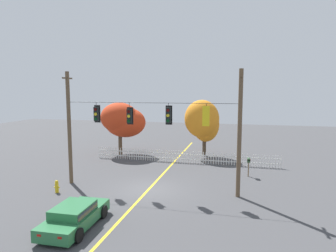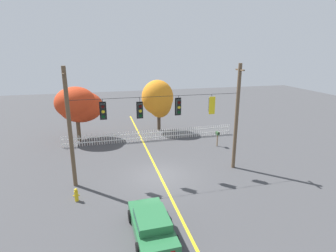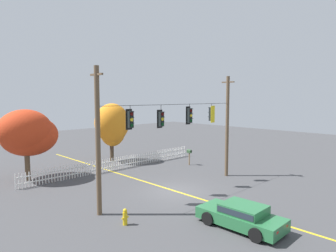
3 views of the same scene
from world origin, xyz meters
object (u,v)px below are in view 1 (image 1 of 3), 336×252
object	(u,v)px
traffic_signal_northbound_primary	(97,114)
parked_car	(75,215)
traffic_signal_eastbound_side	(168,115)
autumn_maple_near_fence	(123,120)
traffic_signal_northbound_secondary	(129,116)
autumn_maple_mid	(203,121)
traffic_signal_southbound_primary	(206,116)
fire_hydrant	(57,186)
roadside_mailbox	(249,161)

from	to	relation	value
traffic_signal_northbound_primary	parked_car	size ratio (longest dim) A/B	0.33
traffic_signal_eastbound_side	parked_car	distance (m)	8.06
traffic_signal_northbound_primary	autumn_maple_near_fence	bearing A→B (deg)	102.59
traffic_signal_northbound_secondary	autumn_maple_mid	xyz separation A→B (m)	(3.52, 10.56, -1.31)
traffic_signal_eastbound_side	traffic_signal_southbound_primary	world-z (taller)	same
autumn_maple_mid	fire_hydrant	bearing A→B (deg)	-121.65
traffic_signal_northbound_secondary	autumn_maple_near_fence	world-z (taller)	traffic_signal_northbound_secondary
traffic_signal_eastbound_side	autumn_maple_near_fence	bearing A→B (deg)	126.28
traffic_signal_northbound_primary	roadside_mailbox	xyz separation A→B (m)	(10.04, 4.55, -3.75)
fire_hydrant	roadside_mailbox	size ratio (longest dim) A/B	0.57
autumn_maple_mid	fire_hydrant	world-z (taller)	autumn_maple_mid
autumn_maple_near_fence	traffic_signal_northbound_primary	bearing A→B (deg)	-77.41
autumn_maple_mid	parked_car	bearing A→B (deg)	-103.52
traffic_signal_northbound_secondary	autumn_maple_mid	bearing A→B (deg)	71.56
autumn_maple_mid	parked_car	world-z (taller)	autumn_maple_mid
parked_car	roadside_mailbox	xyz separation A→B (m)	(8.19, 10.62, 0.55)
traffic_signal_northbound_primary	traffic_signal_southbound_primary	xyz separation A→B (m)	(7.31, -0.02, 0.02)
traffic_signal_northbound_primary	roadside_mailbox	bearing A→B (deg)	24.37
traffic_signal_southbound_primary	roadside_mailbox	size ratio (longest dim) A/B	0.97
traffic_signal_northbound_primary	traffic_signal_southbound_primary	distance (m)	7.31
traffic_signal_northbound_primary	traffic_signal_eastbound_side	xyz separation A→B (m)	(4.94, 0.00, 0.01)
traffic_signal_northbound_secondary	roadside_mailbox	size ratio (longest dim) A/B	1.01
autumn_maple_mid	roadside_mailbox	xyz separation A→B (m)	(4.18, -6.01, -2.34)
traffic_signal_northbound_secondary	traffic_signal_southbound_primary	bearing A→B (deg)	-0.22
traffic_signal_northbound_secondary	fire_hydrant	bearing A→B (deg)	-154.70
traffic_signal_northbound_primary	traffic_signal_northbound_secondary	bearing A→B (deg)	-0.01
autumn_maple_near_fence	roadside_mailbox	world-z (taller)	autumn_maple_near_fence
traffic_signal_southbound_primary	autumn_maple_near_fence	xyz separation A→B (m)	(-9.47, 9.69, -1.44)
autumn_maple_near_fence	roadside_mailbox	bearing A→B (deg)	-22.79
traffic_signal_northbound_primary	traffic_signal_northbound_secondary	xyz separation A→B (m)	(2.34, -0.00, -0.09)
roadside_mailbox	traffic_signal_southbound_primary	bearing A→B (deg)	-120.92
roadside_mailbox	fire_hydrant	bearing A→B (deg)	-151.25
fire_hydrant	traffic_signal_northbound_primary	bearing A→B (deg)	46.68
parked_car	fire_hydrant	distance (m)	5.54
autumn_maple_mid	traffic_signal_northbound_primary	bearing A→B (deg)	-119.01
traffic_signal_eastbound_side	traffic_signal_southbound_primary	xyz separation A→B (m)	(2.37, -0.02, 0.01)
traffic_signal_northbound_primary	traffic_signal_southbound_primary	bearing A→B (deg)	-0.15
autumn_maple_mid	parked_car	xyz separation A→B (m)	(-4.00, -16.64, -2.90)
autumn_maple_near_fence	autumn_maple_mid	bearing A→B (deg)	6.31
traffic_signal_northbound_primary	traffic_signal_northbound_secondary	size ratio (longest dim) A/B	0.95
traffic_signal_eastbound_side	parked_car	bearing A→B (deg)	-116.91
traffic_signal_eastbound_side	roadside_mailbox	bearing A→B (deg)	41.71
traffic_signal_eastbound_side	fire_hydrant	distance (m)	8.42
traffic_signal_southbound_primary	roadside_mailbox	world-z (taller)	traffic_signal_southbound_primary
traffic_signal_northbound_secondary	fire_hydrant	xyz separation A→B (m)	(-4.22, -1.99, -4.42)
parked_car	roadside_mailbox	world-z (taller)	roadside_mailbox
traffic_signal_southbound_primary	roadside_mailbox	xyz separation A→B (m)	(2.74, 4.57, -3.76)
traffic_signal_northbound_primary	fire_hydrant	world-z (taller)	traffic_signal_northbound_primary
traffic_signal_eastbound_side	traffic_signal_northbound_primary	bearing A→B (deg)	-180.00
traffic_signal_northbound_secondary	parked_car	size ratio (longest dim) A/B	0.35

